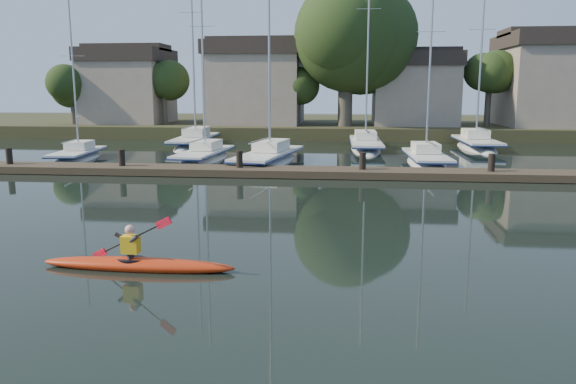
# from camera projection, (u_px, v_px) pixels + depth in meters

# --- Properties ---
(ground) EXTENTS (160.00, 160.00, 0.00)m
(ground) POSITION_uv_depth(u_px,v_px,m) (252.00, 265.00, 13.67)
(ground) COLOR black
(ground) RESTS_ON ground
(kayak) EXTENTS (4.73, 1.02, 1.51)m
(kayak) POSITION_uv_depth(u_px,v_px,m) (137.00, 262.00, 13.33)
(kayak) COLOR #C33C0F
(kayak) RESTS_ON ground
(dock) EXTENTS (34.00, 2.00, 1.80)m
(dock) POSITION_uv_depth(u_px,v_px,m) (300.00, 172.00, 27.31)
(dock) COLOR #463928
(dock) RESTS_ON ground
(sailboat_0) EXTENTS (2.54, 6.83, 10.59)m
(sailboat_0) POSITION_uv_depth(u_px,v_px,m) (78.00, 162.00, 33.64)
(sailboat_0) COLOR silver
(sailboat_0) RESTS_ON ground
(sailboat_1) EXTENTS (2.58, 8.24, 13.26)m
(sailboat_1) POSITION_uv_depth(u_px,v_px,m) (204.00, 163.00, 33.19)
(sailboat_1) COLOR silver
(sailboat_1) RESTS_ON ground
(sailboat_2) EXTENTS (3.79, 9.79, 15.82)m
(sailboat_2) POSITION_uv_depth(u_px,v_px,m) (269.00, 167.00, 31.92)
(sailboat_2) COLOR silver
(sailboat_2) RESTS_ON ground
(sailboat_3) EXTENTS (2.30, 7.85, 12.57)m
(sailboat_3) POSITION_uv_depth(u_px,v_px,m) (426.00, 167.00, 31.57)
(sailboat_3) COLOR silver
(sailboat_3) RESTS_ON ground
(sailboat_5) EXTENTS (2.67, 9.97, 16.37)m
(sailboat_5) POSITION_uv_depth(u_px,v_px,m) (195.00, 148.00, 41.51)
(sailboat_5) COLOR silver
(sailboat_5) RESTS_ON ground
(sailboat_6) EXTENTS (2.31, 10.23, 16.22)m
(sailboat_6) POSITION_uv_depth(u_px,v_px,m) (365.00, 152.00, 39.33)
(sailboat_6) COLOR silver
(sailboat_6) RESTS_ON ground
(sailboat_7) EXTENTS (2.36, 8.81, 14.19)m
(sailboat_7) POSITION_uv_depth(u_px,v_px,m) (476.00, 151.00, 39.72)
(sailboat_7) COLOR silver
(sailboat_7) RESTS_ON ground
(shore) EXTENTS (90.00, 25.25, 12.75)m
(shore) POSITION_uv_depth(u_px,v_px,m) (341.00, 98.00, 52.28)
(shore) COLOR #2E391C
(shore) RESTS_ON ground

